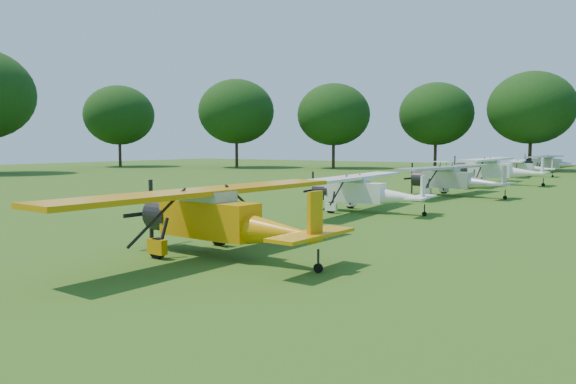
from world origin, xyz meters
name	(u,v)px	position (x,y,z in m)	size (l,w,h in m)	color
ground	(325,220)	(0.00, 0.00, 0.00)	(160.00, 160.00, 0.00)	#255114
tree_belt	(403,31)	(3.57, 0.16, 8.03)	(137.36, 130.27, 14.52)	#312113
aircraft_2	(221,214)	(1.66, -9.03, 1.31)	(7.13, 11.34, 2.24)	orange
aircraft_3	(364,189)	(0.17, 3.56, 1.16)	(6.34, 10.10, 1.99)	white
aircraft_4	(454,177)	(1.19, 14.84, 1.25)	(6.88, 10.91, 2.14)	#BBBBC0
aircraft_5	(496,168)	(0.70, 27.58, 1.41)	(7.66, 12.16, 2.41)	white
aircraft_6	(523,166)	(0.06, 41.71, 1.08)	(5.93, 9.40, 1.85)	white
aircraft_7	(551,162)	(0.92, 53.79, 1.26)	(6.91, 10.99, 2.16)	#BBBBC0
golf_cart	(443,172)	(-6.44, 35.29, 0.56)	(2.22, 1.75, 1.67)	#B60E0D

